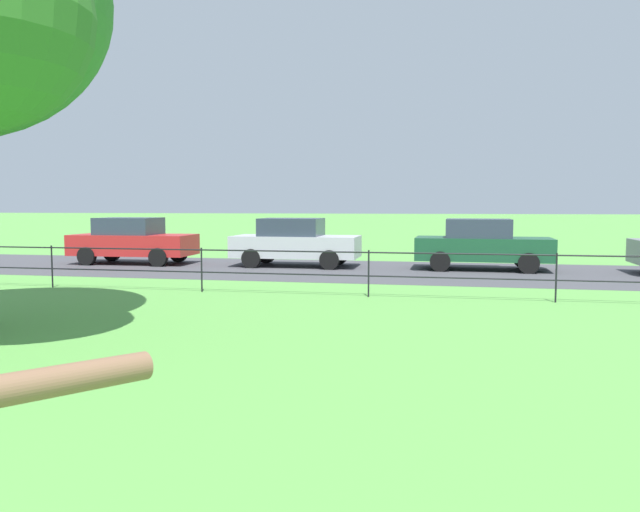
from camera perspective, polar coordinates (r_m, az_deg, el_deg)
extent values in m
cube|color=#424247|center=(18.24, 6.56, -1.39)|extent=(80.00, 6.30, 0.01)
cylinder|color=black|center=(15.80, -23.76, -0.90)|extent=(0.04, 0.04, 1.00)
cylinder|color=black|center=(13.96, -11.01, -1.28)|extent=(0.04, 0.04, 1.00)
cylinder|color=black|center=(13.00, 4.57, -1.65)|extent=(0.04, 0.04, 1.00)
cylinder|color=black|center=(13.09, 21.21, -1.91)|extent=(0.04, 0.04, 1.00)
cylinder|color=black|center=(13.00, 4.57, -1.86)|extent=(37.76, 0.03, 0.03)
cylinder|color=black|center=(12.96, 4.58, 0.33)|extent=(37.76, 0.03, 0.03)
cylinder|color=brown|center=(1.92, -24.01, -10.74)|extent=(0.40, 0.58, 0.11)
cube|color=red|center=(21.32, -17.02, 1.02)|extent=(4.05, 1.81, 0.68)
cube|color=#2D3847|center=(21.36, -17.42, 2.69)|extent=(1.94, 1.57, 0.56)
cylinder|color=black|center=(21.55, -13.08, 0.24)|extent=(0.61, 0.22, 0.60)
cylinder|color=black|center=(20.08, -14.88, -0.12)|extent=(0.61, 0.22, 0.60)
cylinder|color=black|center=(22.63, -18.87, 0.32)|extent=(0.61, 0.22, 0.60)
cylinder|color=black|center=(21.23, -20.97, -0.02)|extent=(0.61, 0.22, 0.60)
cube|color=#B7BABF|center=(19.51, -2.25, 0.90)|extent=(4.00, 1.71, 0.68)
cube|color=#2D3847|center=(19.51, -2.68, 2.73)|extent=(1.90, 1.52, 0.56)
cylinder|color=black|center=(20.07, 1.75, 0.04)|extent=(0.60, 0.20, 0.60)
cylinder|color=black|center=(18.48, 0.89, -0.36)|extent=(0.60, 0.20, 0.60)
cylinder|color=black|center=(20.64, -5.05, 0.15)|extent=(0.60, 0.20, 0.60)
cylinder|color=black|center=(19.10, -6.44, -0.23)|extent=(0.60, 0.20, 0.60)
cube|color=#194C2D|center=(19.08, 14.99, 0.66)|extent=(4.04, 1.80, 0.68)
cube|color=#2D3847|center=(19.04, 14.58, 2.53)|extent=(1.94, 1.57, 0.56)
cylinder|color=black|center=(19.99, 18.45, -0.22)|extent=(0.60, 0.22, 0.60)
cylinder|color=black|center=(18.38, 18.92, -0.65)|extent=(0.60, 0.22, 0.60)
cylinder|color=black|center=(19.90, 11.32, -0.09)|extent=(0.60, 0.22, 0.60)
cylinder|color=black|center=(18.29, 11.17, -0.51)|extent=(0.60, 0.22, 0.60)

